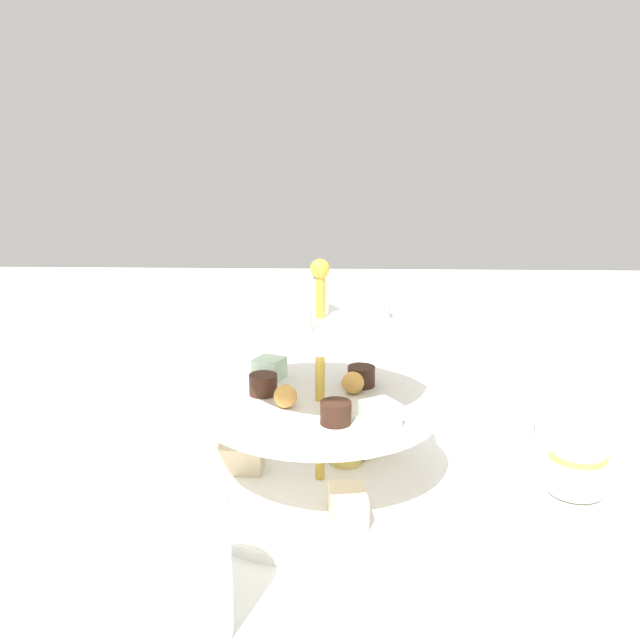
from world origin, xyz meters
name	(u,v)px	position (x,y,z in m)	size (l,w,h in m)	color
ground_plane	(320,487)	(0.00, 0.00, 0.00)	(2.40, 2.40, 0.00)	white
tiered_serving_stand	(320,421)	(0.00, 0.00, 0.08)	(0.30, 0.30, 0.25)	white
water_glass_tall_right	(186,566)	(-0.24, 0.09, 0.06)	(0.07, 0.07, 0.12)	silver
water_glass_short_left	(508,411)	(0.12, -0.22, 0.04)	(0.06, 0.06, 0.08)	silver
teacup_with_saucer	(576,474)	(-0.01, -0.27, 0.02)	(0.09, 0.09, 0.05)	white
butter_knife_left	(66,456)	(0.06, 0.30, 0.00)	(0.17, 0.01, 0.00)	silver
butter_knife_right	(574,630)	(-0.23, -0.20, 0.00)	(0.17, 0.01, 0.00)	silver
water_glass_mid_back	(337,379)	(0.23, -0.02, 0.04)	(0.06, 0.06, 0.08)	silver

